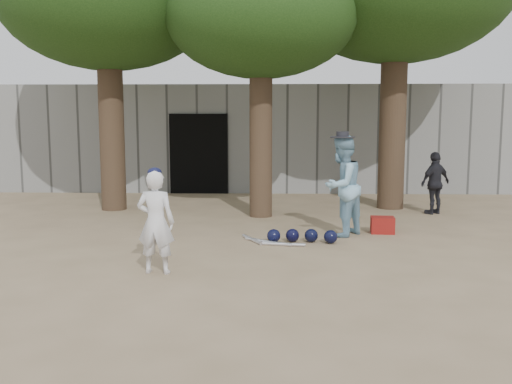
{
  "coord_description": "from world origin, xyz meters",
  "views": [
    {
      "loc": [
        0.88,
        -7.86,
        2.13
      ],
      "look_at": [
        0.6,
        1.0,
        0.95
      ],
      "focal_mm": 40.0,
      "sensor_mm": 36.0,
      "label": 1
    }
  ],
  "objects_px": {
    "boy_player": "(156,222)",
    "spectator_blue": "(342,186)",
    "spectator_dark": "(435,183)",
    "red_bag": "(382,225)"
  },
  "relations": [
    {
      "from": "boy_player",
      "to": "spectator_blue",
      "type": "relative_size",
      "value": 0.79
    },
    {
      "from": "boy_player",
      "to": "red_bag",
      "type": "distance_m",
      "value": 4.59
    },
    {
      "from": "spectator_dark",
      "to": "red_bag",
      "type": "distance_m",
      "value": 2.67
    },
    {
      "from": "spectator_blue",
      "to": "red_bag",
      "type": "height_order",
      "value": "spectator_blue"
    },
    {
      "from": "spectator_blue",
      "to": "spectator_dark",
      "type": "xyz_separation_m",
      "value": [
        2.32,
        2.39,
        -0.22
      ]
    },
    {
      "from": "spectator_blue",
      "to": "red_bag",
      "type": "xyz_separation_m",
      "value": [
        0.79,
        0.26,
        -0.75
      ]
    },
    {
      "from": "boy_player",
      "to": "spectator_dark",
      "type": "relative_size",
      "value": 1.04
    },
    {
      "from": "spectator_blue",
      "to": "spectator_dark",
      "type": "relative_size",
      "value": 1.32
    },
    {
      "from": "spectator_blue",
      "to": "spectator_dark",
      "type": "height_order",
      "value": "spectator_blue"
    },
    {
      "from": "boy_player",
      "to": "spectator_dark",
      "type": "bearing_deg",
      "value": -130.56
    }
  ]
}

